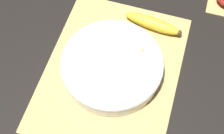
% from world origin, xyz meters
% --- Properties ---
extents(ground_plane, '(6.00, 6.00, 0.00)m').
position_xyz_m(ground_plane, '(0.00, 0.00, 0.00)').
color(ground_plane, black).
extents(bamboo_mat_center, '(0.49, 0.38, 0.01)m').
position_xyz_m(bamboo_mat_center, '(0.00, 0.00, 0.00)').
color(bamboo_mat_center, tan).
rests_on(bamboo_mat_center, ground_plane).
extents(fruit_salad_bowl, '(0.29, 0.29, 0.06)m').
position_xyz_m(fruit_salad_bowl, '(-0.00, -0.00, 0.04)').
color(fruit_salad_bowl, silver).
rests_on(fruit_salad_bowl, bamboo_mat_center).
extents(whole_banana, '(0.06, 0.19, 0.04)m').
position_xyz_m(whole_banana, '(-0.18, 0.08, 0.03)').
color(whole_banana, yellow).
rests_on(whole_banana, bamboo_mat_center).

